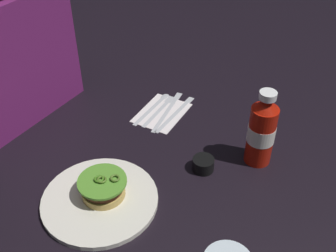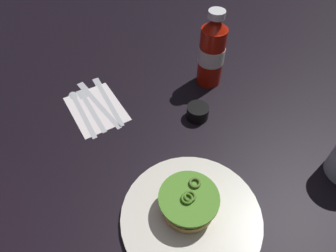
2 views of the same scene
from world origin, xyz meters
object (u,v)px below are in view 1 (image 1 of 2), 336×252
Objects in this scene: ketchup_bottle at (262,131)px; steak_knife at (169,108)px; napkin at (162,113)px; butter_knife at (177,111)px; fork_utensil at (161,107)px; dinner_plate at (100,200)px; spoon_utensil at (156,103)px; burger_sandwich at (103,187)px; diner_person at (5,43)px; condiment_cup at (203,164)px.

ketchup_bottle reaches higher than steak_knife.
napkin is at bearing 83.06° from ketchup_bottle.
fork_utensil is at bearing 102.38° from butter_knife.
dinner_plate is at bearing -171.34° from steak_knife.
steak_knife is (-0.00, 0.03, 0.00)m from butter_knife.
fork_utensil is (0.06, 0.33, -0.09)m from ketchup_bottle.
napkin is 0.88× the size of spoon_utensil.
napkin is 0.05m from butter_knife.
dinner_plate reaches higher than steak_knife.
dinner_plate is at bearing 177.18° from burger_sandwich.
burger_sandwich is at bearing 141.55° from ketchup_bottle.
napkin is 0.05m from spoon_utensil.
spoon_utensil is at bearing -52.25° from diner_person.
condiment_cup is 0.27m from steak_knife.
dinner_plate is 1.52× the size of fork_utensil.
diner_person is (0.15, 0.42, 0.22)m from dinner_plate.
dinner_plate is 0.38m from napkin.
burger_sandwich is at bearing -2.82° from dinner_plate.
ketchup_bottle is at bearing -100.43° from spoon_utensil.
steak_knife is at bearing 8.66° from dinner_plate.
spoon_utensil is (0.38, 0.11, -0.03)m from burger_sandwich.
condiment_cup is 0.61m from diner_person.
steak_knife is (0.07, 0.31, -0.09)m from ketchup_bottle.
diner_person reaches higher than condiment_cup.
ketchup_bottle is at bearing -99.61° from fork_utensil.
napkin is at bearing 127.80° from butter_knife.
dinner_plate is 0.40m from fork_utensil.
steak_knife and spoon_utensil have the same top height.
butter_knife is (0.17, 0.18, -0.01)m from condiment_cup.
ketchup_bottle is at bearing -96.94° from napkin.
burger_sandwich is 0.41m from ketchup_bottle.
fork_utensil is 0.34× the size of diner_person.
dinner_plate is 0.40m from steak_knife.
dinner_plate is 2.39× the size of burger_sandwich.
butter_knife is (0.38, 0.03, -0.03)m from burger_sandwich.
napkin is 0.78× the size of steak_knife.
butter_knife is 1.16× the size of fork_utensil.
condiment_cup is 0.26m from napkin.
condiment_cup is at bearing -125.09° from fork_utensil.
spoon_utensil is (0.07, 0.36, -0.09)m from ketchup_bottle.
ketchup_bottle is at bearing -101.96° from steak_knife.
butter_knife is at bearing -52.20° from napkin.
spoon_utensil is at bearing 91.26° from butter_knife.
napkin is at bearing 10.42° from dinner_plate.
diner_person is at bearing 97.28° from condiment_cup.
steak_knife is at bearing 9.09° from burger_sandwich.
steak_knife is (0.38, 0.06, -0.03)m from burger_sandwich.
butter_knife is (0.03, -0.04, 0.00)m from napkin.
butter_knife is at bearing -88.74° from spoon_utensil.
ketchup_bottle reaches higher than butter_knife.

